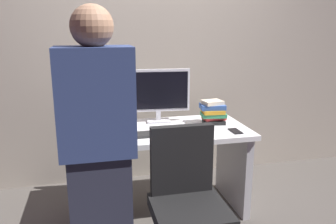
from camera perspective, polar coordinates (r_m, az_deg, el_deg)
ground_plane at (r=3.05m, az=-0.22°, el=-15.98°), size 9.00×9.00×0.00m
wall_back at (r=3.40m, az=-3.27°, el=13.60°), size 6.40×0.10×3.00m
desk at (r=2.83m, az=-0.23°, el=-7.27°), size 1.31×0.70×0.73m
office_chair at (r=2.17m, az=3.22°, el=-16.36°), size 0.52×0.52×0.94m
person_at_desk at (r=1.92m, az=-11.53°, el=-7.14°), size 0.40×0.24×1.64m
monitor at (r=2.90m, az=-1.64°, el=3.27°), size 0.54×0.16×0.46m
keyboard at (r=2.60m, az=-1.66°, el=-3.62°), size 0.43×0.14×0.02m
mouse at (r=2.68m, az=4.57°, el=-2.95°), size 0.06×0.10×0.03m
cup_near_keyboard at (r=2.60m, az=-7.61°, el=-2.93°), size 0.08×0.08×0.09m
cup_by_monitor at (r=2.84m, az=-11.28°, el=-1.62°), size 0.07×0.07×0.09m
book_stack at (r=2.90m, az=7.54°, el=0.03°), size 0.23×0.18×0.20m
cell_phone at (r=2.73m, az=11.21°, el=-3.15°), size 0.07×0.14×0.01m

